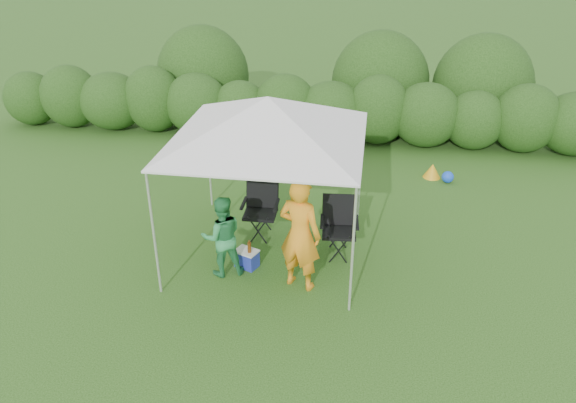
# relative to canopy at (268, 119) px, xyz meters

# --- Properties ---
(ground) EXTENTS (70.00, 70.00, 0.00)m
(ground) POSITION_rel_canopy_xyz_m (0.00, -0.50, -2.46)
(ground) COLOR #325F1E
(hedge) EXTENTS (17.11, 1.53, 1.80)m
(hedge) POSITION_rel_canopy_xyz_m (0.11, 5.50, -1.63)
(hedge) COLOR #274C17
(hedge) RESTS_ON ground
(canopy) EXTENTS (3.10, 3.10, 2.83)m
(canopy) POSITION_rel_canopy_xyz_m (0.00, 0.00, 0.00)
(canopy) COLOR silver
(canopy) RESTS_ON ground
(chair_right) EXTENTS (0.69, 0.63, 1.05)m
(chair_right) POSITION_rel_canopy_xyz_m (1.21, 0.11, -1.87)
(chair_right) COLOR black
(chair_right) RESTS_ON ground
(chair_left) EXTENTS (0.67, 0.61, 1.06)m
(chair_left) POSITION_rel_canopy_xyz_m (-0.26, 0.54, -1.86)
(chair_left) COLOR black
(chair_left) RESTS_ON ground
(man) EXTENTS (0.80, 0.65, 1.91)m
(man) POSITION_rel_canopy_xyz_m (0.66, -0.98, -1.51)
(man) COLOR orange
(man) RESTS_ON ground
(woman) EXTENTS (0.84, 0.76, 1.41)m
(woman) POSITION_rel_canopy_xyz_m (-0.63, -0.83, -1.76)
(woman) COLOR #2F904F
(woman) RESTS_ON ground
(cooler) EXTENTS (0.45, 0.40, 0.32)m
(cooler) POSITION_rel_canopy_xyz_m (-0.29, -0.59, -2.30)
(cooler) COLOR #2433A8
(cooler) RESTS_ON ground
(bottle) EXTENTS (0.06, 0.06, 0.23)m
(bottle) POSITION_rel_canopy_xyz_m (-0.23, -0.63, -2.03)
(bottle) COLOR #592D0C
(bottle) RESTS_ON cooler
(lawn_toy) EXTENTS (0.65, 0.55, 0.33)m
(lawn_toy) POSITION_rel_canopy_xyz_m (3.17, 3.51, -2.31)
(lawn_toy) COLOR gold
(lawn_toy) RESTS_ON ground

